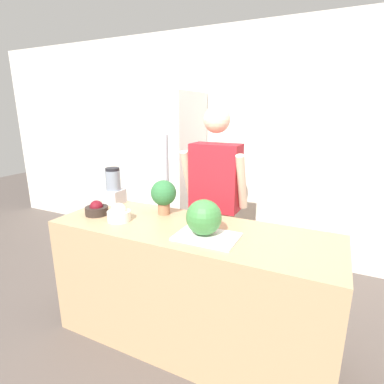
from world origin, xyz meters
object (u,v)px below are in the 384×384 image
(bowl_cream, at_px, (119,214))
(blender, at_px, (114,187))
(person, at_px, (215,203))
(refrigerator, at_px, (168,176))
(potted_plant, at_px, (164,194))
(watermelon, at_px, (204,217))
(bowl_cherries, at_px, (97,209))

(bowl_cream, height_order, blender, blender)
(bowl_cream, bearing_deg, person, 59.86)
(blender, bearing_deg, refrigerator, 93.23)
(potted_plant, bearing_deg, blender, 173.77)
(watermelon, height_order, potted_plant, potted_plant)
(person, xyz_separation_m, watermelon, (0.22, -0.76, 0.15))
(watermelon, height_order, blender, blender)
(watermelon, distance_m, blender, 1.04)
(potted_plant, bearing_deg, bowl_cream, -129.74)
(refrigerator, height_order, bowl_cherries, refrigerator)
(watermelon, relative_size, bowl_cream, 1.36)
(person, relative_size, bowl_cherries, 9.92)
(blender, bearing_deg, bowl_cherries, -76.32)
(person, height_order, potted_plant, person)
(bowl_cherries, bearing_deg, watermelon, -1.24)
(watermelon, bearing_deg, person, 106.22)
(bowl_cream, bearing_deg, watermelon, 0.99)
(bowl_cream, relative_size, blender, 0.54)
(watermelon, distance_m, bowl_cherries, 0.92)
(bowl_cream, xyz_separation_m, blender, (-0.31, 0.33, 0.09))
(person, bearing_deg, refrigerator, 144.60)
(refrigerator, xyz_separation_m, person, (0.82, -0.58, -0.05))
(bowl_cream, bearing_deg, refrigerator, 105.32)
(watermelon, relative_size, blender, 0.73)
(blender, xyz_separation_m, potted_plant, (0.54, -0.06, 0.02))
(blender, bearing_deg, watermelon, -17.71)
(bowl_cherries, bearing_deg, bowl_cream, -7.40)
(refrigerator, distance_m, watermelon, 1.71)
(refrigerator, distance_m, blender, 1.04)
(watermelon, bearing_deg, bowl_cherries, 178.76)
(bowl_cream, bearing_deg, potted_plant, 50.26)
(bowl_cherries, height_order, potted_plant, potted_plant)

